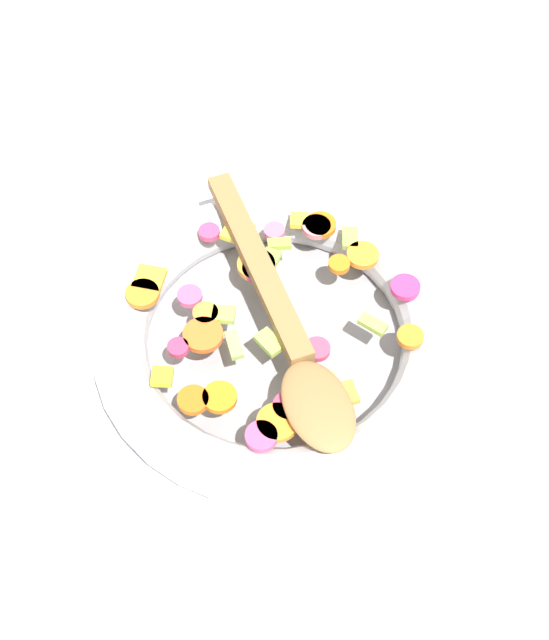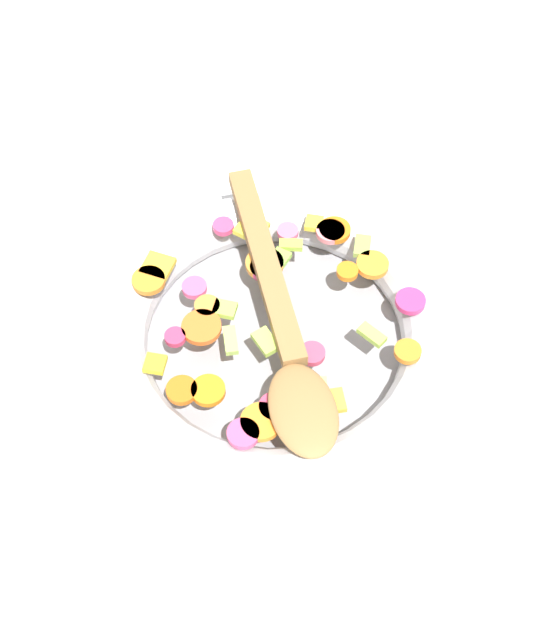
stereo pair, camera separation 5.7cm
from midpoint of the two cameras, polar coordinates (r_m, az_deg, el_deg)
name	(u,v)px [view 1 (the left image)]	position (r m, az deg, el deg)	size (l,w,h in m)	color
ground_plane	(274,350)	(0.84, -1.96, -2.02)	(4.00, 4.00, 0.00)	silver
skillet	(274,337)	(0.82, -2.00, -1.19)	(0.33, 0.33, 0.05)	gray
chopped_vegetables	(268,313)	(0.80, -2.46, 0.31)	(0.25, 0.27, 0.01)	orange
wooden_spoon	(284,333)	(0.77, -1.50, -0.93)	(0.32, 0.07, 0.01)	olive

